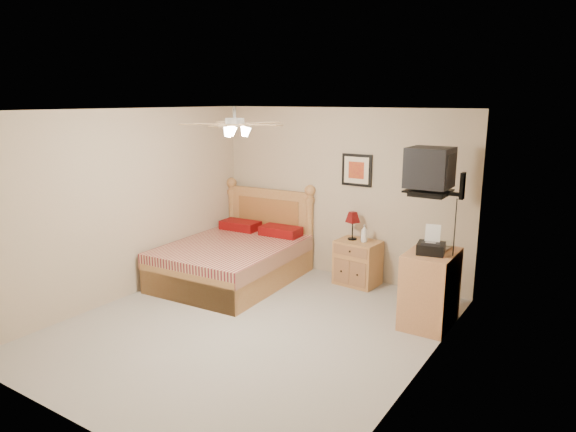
# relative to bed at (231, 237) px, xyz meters

# --- Properties ---
(floor) EXTENTS (4.50, 4.50, 0.00)m
(floor) POSITION_rel_bed_xyz_m (1.16, -1.12, -0.67)
(floor) COLOR #9C958C
(floor) RESTS_ON ground
(ceiling) EXTENTS (4.00, 4.50, 0.04)m
(ceiling) POSITION_rel_bed_xyz_m (1.16, -1.12, 1.83)
(ceiling) COLOR white
(ceiling) RESTS_ON ground
(wall_back) EXTENTS (4.00, 0.04, 2.50)m
(wall_back) POSITION_rel_bed_xyz_m (1.16, 1.13, 0.58)
(wall_back) COLOR tan
(wall_back) RESTS_ON ground
(wall_front) EXTENTS (4.00, 0.04, 2.50)m
(wall_front) POSITION_rel_bed_xyz_m (1.16, -3.37, 0.58)
(wall_front) COLOR tan
(wall_front) RESTS_ON ground
(wall_left) EXTENTS (0.04, 4.50, 2.50)m
(wall_left) POSITION_rel_bed_xyz_m (-0.84, -1.12, 0.58)
(wall_left) COLOR tan
(wall_left) RESTS_ON ground
(wall_right) EXTENTS (0.04, 4.50, 2.50)m
(wall_right) POSITION_rel_bed_xyz_m (3.16, -1.12, 0.58)
(wall_right) COLOR tan
(wall_right) RESTS_ON ground
(bed) EXTENTS (1.69, 2.16, 1.35)m
(bed) POSITION_rel_bed_xyz_m (0.00, 0.00, 0.00)
(bed) COLOR #AD6F39
(bed) RESTS_ON ground
(nightstand) EXTENTS (0.62, 0.49, 0.64)m
(nightstand) POSITION_rel_bed_xyz_m (1.60, 0.88, -0.35)
(nightstand) COLOR #AF7747
(nightstand) RESTS_ON ground
(table_lamp) EXTENTS (0.28, 0.28, 0.41)m
(table_lamp) POSITION_rel_bed_xyz_m (1.49, 0.91, 0.17)
(table_lamp) COLOR #5D0C0C
(table_lamp) RESTS_ON nightstand
(lotion_bottle) EXTENTS (0.11, 0.11, 0.25)m
(lotion_bottle) POSITION_rel_bed_xyz_m (1.68, 0.88, 0.09)
(lotion_bottle) COLOR white
(lotion_bottle) RESTS_ON nightstand
(framed_picture) EXTENTS (0.46, 0.04, 0.46)m
(framed_picture) POSITION_rel_bed_xyz_m (1.43, 1.11, 0.95)
(framed_picture) COLOR black
(framed_picture) RESTS_ON wall_back
(dresser) EXTENTS (0.54, 0.77, 0.90)m
(dresser) POSITION_rel_bed_xyz_m (2.89, 0.10, -0.23)
(dresser) COLOR #B27449
(dresser) RESTS_ON ground
(fax_machine) EXTENTS (0.36, 0.37, 0.32)m
(fax_machine) POSITION_rel_bed_xyz_m (2.90, 0.02, 0.38)
(fax_machine) COLOR black
(fax_machine) RESTS_ON dresser
(magazine_lower) EXTENTS (0.24, 0.31, 0.03)m
(magazine_lower) POSITION_rel_bed_xyz_m (2.82, 0.32, 0.24)
(magazine_lower) COLOR beige
(magazine_lower) RESTS_ON dresser
(magazine_upper) EXTENTS (0.26, 0.30, 0.02)m
(magazine_upper) POSITION_rel_bed_xyz_m (2.84, 0.36, 0.26)
(magazine_upper) COLOR tan
(magazine_upper) RESTS_ON magazine_lower
(wall_tv) EXTENTS (0.56, 0.46, 0.58)m
(wall_tv) POSITION_rel_bed_xyz_m (2.91, 0.22, 1.14)
(wall_tv) COLOR black
(wall_tv) RESTS_ON wall_right
(ceiling_fan) EXTENTS (1.14, 1.14, 0.28)m
(ceiling_fan) POSITION_rel_bed_xyz_m (1.16, -1.32, 1.69)
(ceiling_fan) COLOR white
(ceiling_fan) RESTS_ON ceiling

